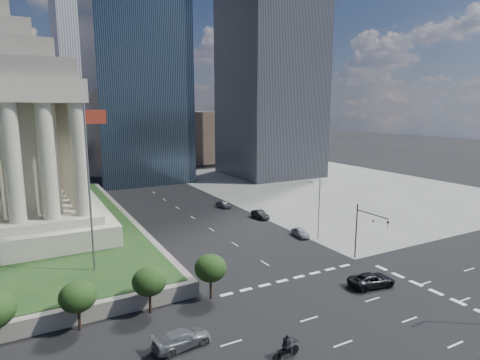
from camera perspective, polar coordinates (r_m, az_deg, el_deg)
ground at (r=129.99m, az=-15.41°, el=0.34°), size 500.00×500.00×0.00m
sidewalk_ne at (r=114.96m, az=12.53°, el=-0.78°), size 68.00×90.00×0.03m
flagpole at (r=50.17m, az=-20.54°, el=0.05°), size 2.52×0.24×20.00m
midrise_glass at (r=124.13m, az=-14.62°, el=13.84°), size 26.00×26.00×60.00m
highrise_ne at (r=133.71m, az=4.42°, el=22.50°), size 26.00×28.00×100.00m
building_filler_ne at (r=166.77m, az=-7.16°, el=6.18°), size 20.00×30.00×20.00m
building_filler_nw at (r=155.24m, az=-29.16°, el=6.17°), size 24.00×30.00×28.00m
traffic_signal_ne at (r=58.55m, az=17.49°, el=-6.29°), size 0.30×5.74×8.00m
street_lamp_north at (r=66.99m, az=11.08°, el=-3.58°), size 2.13×0.22×10.00m
pickup_truck at (r=52.64m, az=18.22°, el=-13.36°), size 3.54×6.16×1.62m
suv_grey at (r=39.40m, az=-8.25°, el=-21.42°), size 5.67×2.78×1.59m
parked_sedan_near at (r=68.89m, az=8.57°, el=-7.39°), size 2.25×4.38×1.42m
parked_sedan_mid at (r=79.27m, az=2.87°, el=-4.91°), size 4.65×1.64×1.53m
parked_sedan_far at (r=87.71m, az=-2.36°, el=-3.45°), size 4.40×2.10×1.45m
motorcycle_trail at (r=37.67m, az=6.57°, el=-22.51°), size 2.93×1.05×2.14m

